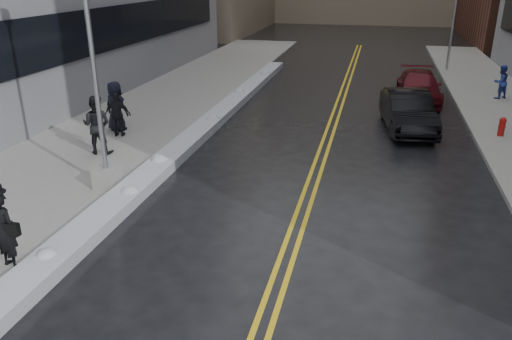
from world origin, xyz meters
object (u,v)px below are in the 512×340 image
Objects in this scene: car_black at (408,111)px; pedestrian_east at (501,82)px; lamppost at (99,108)px; car_maroon at (419,87)px; fire_hydrant at (502,126)px; traffic_signal at (454,17)px; pedestrian_c at (116,106)px; pedestrian_d at (118,115)px; pedestrian_fedora at (5,230)px; pedestrian_b at (97,125)px.

pedestrian_east is at bearing 44.56° from car_black.
lamppost is 16.69m from car_maroon.
fire_hydrant is 0.44× the size of pedestrian_east.
traffic_signal is 1.22× the size of car_maroon.
traffic_signal is 3.65× the size of pedestrian_east.
pedestrian_east is (15.83, 9.30, -0.16)m from pedestrian_c.
lamppost is at bearing 14.41° from pedestrian_east.
pedestrian_c is at bearing -69.81° from pedestrian_d.
fire_hydrant is at bearing -178.60° from pedestrian_d.
pedestrian_fedora reaches higher than car_maroon.
pedestrian_d is at bearing -62.53° from pedestrian_fedora.
pedestrian_east reaches higher than fire_hydrant.
pedestrian_east is at bearing -148.60° from pedestrian_b.
fire_hydrant is 3.53m from car_black.
traffic_signal is at bearing -118.06° from pedestrian_c.
car_black is (10.55, 5.81, -0.38)m from pedestrian_b.
pedestrian_c is 18.36m from pedestrian_east.
fire_hydrant is 0.43× the size of pedestrian_d.
fire_hydrant is 0.42× the size of pedestrian_fedora.
pedestrian_b reaches higher than pedestrian_fedora.
pedestrian_east reaches higher than car_maroon.
pedestrian_b reaches higher than car_black.
traffic_signal is at bearing -131.50° from pedestrian_b.
pedestrian_east is 0.33× the size of car_maroon.
pedestrian_c is 0.40× the size of car_maroon.
lamppost is 10.45× the size of fire_hydrant.
traffic_signal reaches higher than car_maroon.
car_maroon is (-2.77, 5.57, 0.17)m from fire_hydrant.
pedestrian_fedora reaches higher than fire_hydrant.
car_maroon is (9.43, 17.90, -0.30)m from pedestrian_fedora.
pedestrian_east is at bearing 11.91° from car_maroon.
car_black is (11.20, 3.27, -0.35)m from pedestrian_c.
lamppost is 4.58m from pedestrian_fedora.
lamppost is 14.81m from fire_hydrant.
pedestrian_b is at bearing -136.63° from car_maroon.
fire_hydrant is at bearing -64.40° from car_maroon.
lamppost is at bearing 101.49° from pedestrian_d.
pedestrian_c is 1.19× the size of pedestrian_east.
car_maroon is at bearing -132.72° from pedestrian_c.
fire_hydrant is 6.23m from car_maroon.
traffic_signal is 22.15m from pedestrian_c.
pedestrian_fedora is 20.23m from car_maroon.
pedestrian_d is 0.35× the size of car_black.
fire_hydrant is 6.56m from pedestrian_east.
car_maroon is (0.73, 5.15, -0.07)m from car_black.
car_black is (-3.50, 0.42, 0.24)m from fire_hydrant.
pedestrian_b is at bearing -60.88° from pedestrian_fedora.
car_black is at bearing -102.46° from traffic_signal.
car_maroon is at bearing 73.96° from car_black.
car_maroon reaches higher than fire_hydrant.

